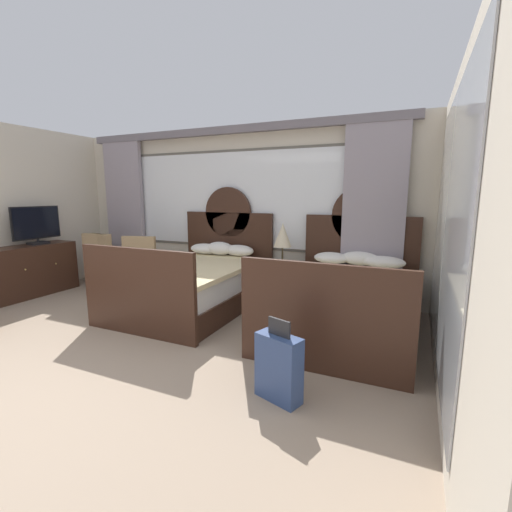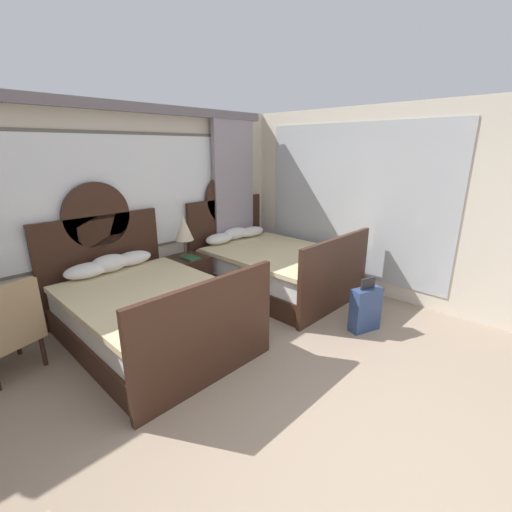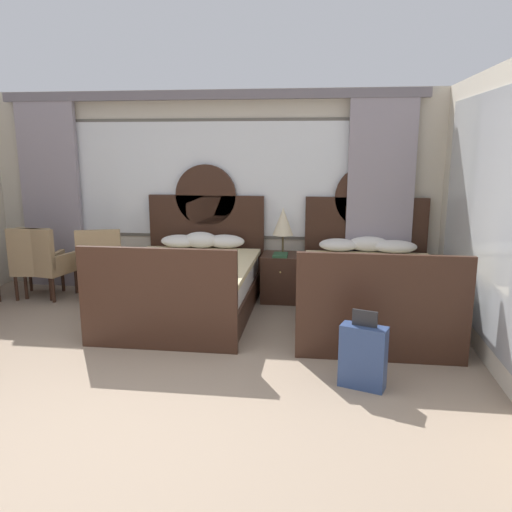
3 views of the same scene
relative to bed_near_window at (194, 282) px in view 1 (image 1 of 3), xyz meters
name	(u,v)px [view 1 (image 1 of 3)]	position (x,y,z in m)	size (l,w,h in m)	color
ground_plane	(11,404)	(0.05, -2.63, -0.38)	(24.00, 24.00, 0.00)	gray
wall_back_window	(232,207)	(0.05, 1.10, 1.03)	(6.11, 0.22, 2.70)	beige
wall_right_mirror	(456,230)	(3.13, -1.03, 0.97)	(0.08, 4.33, 2.70)	beige
bed_near_window	(194,282)	(0.00, 0.00, 0.00)	(1.59, 2.23, 1.74)	#382116
bed_near_mirror	(345,300)	(2.14, 0.00, 0.00)	(1.59, 2.23, 1.74)	#382116
nightstand_between_beds	(281,284)	(1.07, 0.69, -0.07)	(0.51, 0.54, 0.61)	#382116
table_lamp_on_nightstand	(283,235)	(1.07, 0.73, 0.65)	(0.27, 0.27, 0.60)	brown
book_on_nightstand	(278,264)	(1.06, 0.59, 0.25)	(0.18, 0.26, 0.03)	#285133
dresser_minibar	(16,273)	(-2.77, -0.79, 0.03)	(0.50, 1.84, 0.82)	#382116
tv_flatscreen	(36,225)	(-2.75, -0.39, 0.75)	(0.20, 0.79, 0.61)	black
armchair_by_window_left	(144,262)	(-1.25, 0.37, 0.12)	(0.68, 0.68, 0.95)	tan
armchair_by_window_centre	(110,259)	(-2.02, 0.37, 0.12)	(0.65, 0.65, 0.95)	tan
armchair_by_window_right	(104,258)	(-2.15, 0.37, 0.12)	(0.62, 0.62, 0.95)	tan
suitcase_on_floor	(279,367)	(1.94, -1.70, -0.10)	(0.41, 0.28, 0.67)	navy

